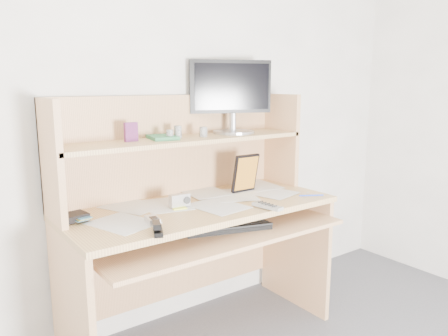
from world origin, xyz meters
TOP-DOWN VIEW (x-y plane):
  - back_wall at (0.00, 1.80)m, footprint 3.60×0.04m
  - desk at (0.00, 1.56)m, footprint 1.40×0.70m
  - paper_clutter at (0.00, 1.48)m, footprint 1.32×0.54m
  - keyboard at (0.05, 1.33)m, footprint 0.46×0.28m
  - tv_remote at (0.22, 1.22)m, footprint 0.07×0.17m
  - flip_phone at (-0.34, 1.36)m, footprint 0.07×0.10m
  - stapler at (-0.38, 1.22)m, footprint 0.09×0.14m
  - wallet at (-0.62, 1.59)m, footprint 0.13×0.11m
  - sticky_note_pad at (-0.13, 1.49)m, footprint 0.08×0.08m
  - digital_camera at (-0.12, 1.50)m, footprint 0.11×0.05m
  - game_case at (0.34, 1.54)m, footprint 0.16×0.02m
  - blue_pen at (0.57, 1.25)m, footprint 0.12×0.07m
  - card_box at (-0.29, 1.65)m, footprint 0.07×0.03m
  - shelf_book at (-0.12, 1.65)m, footprint 0.16×0.20m
  - chip_stack_a at (-0.10, 1.62)m, footprint 0.04×0.04m
  - chip_stack_b at (-0.03, 1.65)m, footprint 0.04×0.04m
  - chip_stack_c at (0.10, 1.61)m, footprint 0.05×0.05m
  - chip_stack_d at (-0.04, 1.63)m, footprint 0.05×0.05m
  - monitor at (0.34, 1.68)m, footprint 0.46×0.25m

SIDE VIEW (x-z plane):
  - keyboard at x=0.05m, z-range 0.65..0.68m
  - desk at x=0.00m, z-range 0.04..1.34m
  - paper_clutter at x=0.00m, z-range 0.75..0.76m
  - sticky_note_pad at x=-0.13m, z-range 0.75..0.76m
  - blue_pen at x=0.57m, z-range 0.76..0.76m
  - tv_remote at x=0.22m, z-range 0.76..0.77m
  - flip_phone at x=-0.34m, z-range 0.76..0.78m
  - wallet at x=-0.62m, z-range 0.76..0.79m
  - stapler at x=-0.38m, z-range 0.76..0.80m
  - digital_camera at x=-0.12m, z-range 0.76..0.82m
  - game_case at x=0.34m, z-range 0.76..0.97m
  - shelf_book at x=-0.12m, z-range 1.08..1.10m
  - chip_stack_a at x=-0.10m, z-range 1.08..1.13m
  - chip_stack_c at x=0.10m, z-range 1.08..1.13m
  - chip_stack_d at x=-0.04m, z-range 1.08..1.14m
  - chip_stack_b at x=-0.03m, z-range 1.08..1.15m
  - card_box at x=-0.29m, z-range 1.08..1.18m
  - back_wall at x=0.00m, z-range 0.00..2.50m
  - monitor at x=0.34m, z-range 1.09..1.51m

